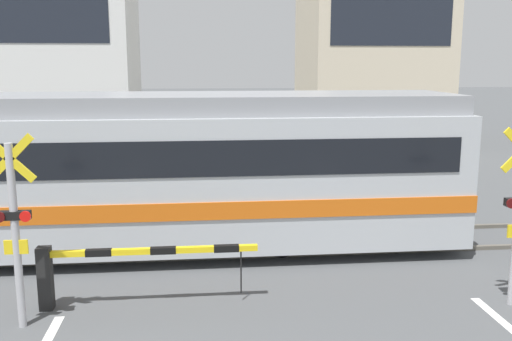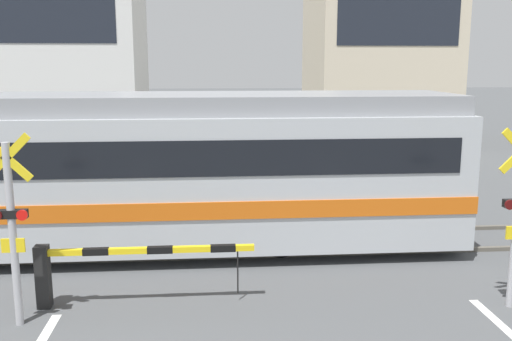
% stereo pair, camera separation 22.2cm
% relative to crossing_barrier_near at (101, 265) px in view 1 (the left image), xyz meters
% --- Properties ---
extents(rail_track_near, '(50.00, 0.10, 0.08)m').
position_rel_crossing_barrier_near_xyz_m(rail_track_near, '(2.62, 1.98, -0.64)').
color(rail_track_near, '#5B564C').
rests_on(rail_track_near, ground_plane).
extents(rail_track_far, '(50.00, 0.10, 0.08)m').
position_rel_crossing_barrier_near_xyz_m(rail_track_far, '(2.62, 3.42, -0.64)').
color(rail_track_far, '#5B564C').
rests_on(rail_track_far, ground_plane).
extents(crossing_barrier_near, '(3.31, 0.20, 0.98)m').
position_rel_crossing_barrier_near_xyz_m(crossing_barrier_near, '(0.00, 0.00, 0.00)').
color(crossing_barrier_near, black).
rests_on(crossing_barrier_near, ground_plane).
extents(crossing_barrier_far, '(3.31, 0.20, 0.98)m').
position_rel_crossing_barrier_near_xyz_m(crossing_barrier_far, '(5.24, 5.25, 0.00)').
color(crossing_barrier_far, black).
rests_on(crossing_barrier_far, ground_plane).
extents(crossing_signal_left, '(0.68, 0.15, 2.76)m').
position_rel_crossing_barrier_near_xyz_m(crossing_signal_left, '(-1.03, -0.56, 0.84)').
color(crossing_signal_left, '#B2B2B7').
rests_on(crossing_signal_left, ground_plane).
extents(pedestrian, '(0.38, 0.23, 1.72)m').
position_rel_crossing_barrier_near_xyz_m(pedestrian, '(4.04, 8.94, 0.32)').
color(pedestrian, '#33384C').
rests_on(pedestrian, ground_plane).
extents(building_left_of_street, '(7.92, 5.52, 9.80)m').
position_rel_crossing_barrier_near_xyz_m(building_left_of_street, '(-5.14, 17.46, 4.22)').
color(building_left_of_street, white).
rests_on(building_left_of_street, ground_plane).
extents(building_right_of_street, '(6.03, 5.52, 9.66)m').
position_rel_crossing_barrier_near_xyz_m(building_right_of_street, '(9.44, 17.46, 4.15)').
color(building_right_of_street, beige).
rests_on(building_right_of_street, ground_plane).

